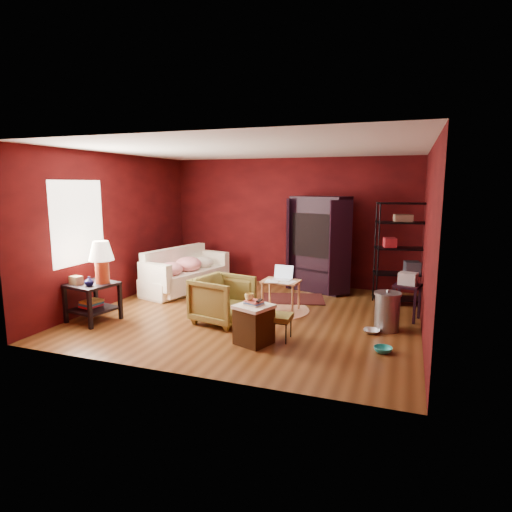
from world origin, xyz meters
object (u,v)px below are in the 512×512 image
Objects in this scene: hamper at (254,324)px; laptop_desk at (281,283)px; side_table at (97,274)px; wire_shelving at (402,249)px; armchair at (223,297)px; sofa at (184,274)px; tv_armoire at (319,242)px.

hamper is 0.82× the size of laptop_desk.
side_table is 0.70× the size of wire_shelving.
armchair is at bearing -154.76° from wire_shelving.
wire_shelving reaches higher than armchair.
hamper is at bearing -118.05° from sofa.
sofa is 1.42× the size of side_table.
side_table reaches higher than hamper.
tv_armoire reaches higher than laptop_desk.
laptop_desk is at bearing 93.34° from hamper.
tv_armoire is (0.23, 3.37, 0.74)m from hamper.
tv_armoire is (2.64, 1.06, 0.67)m from sofa.
sofa is 2.27m from side_table.
wire_shelving is (1.89, 2.83, 0.75)m from hamper.
sofa is 4.38m from wire_shelving.
hamper is (0.80, -0.71, -0.13)m from armchair.
side_table is (-1.96, -0.60, 0.38)m from armchair.
tv_armoire is at bearing 86.08° from hamper.
laptop_desk is 2.36m from wire_shelving.
wire_shelving is at bearing 56.30° from hamper.
sofa is at bearing 167.99° from laptop_desk.
tv_armoire is (0.33, 1.68, 0.54)m from laptop_desk.
sofa is 3.33m from hamper.
sofa is 2.39m from laptop_desk.
side_table reaches higher than laptop_desk.
tv_armoire is 1.74m from wire_shelving.
armchair reaches higher than sofa.
sofa is at bearing 136.19° from hamper.
wire_shelving is (4.29, 0.53, 0.68)m from sofa.
side_table is 5.40m from wire_shelving.
side_table is 1.67× the size of laptop_desk.
side_table is at bearing -162.67° from wire_shelving.
sofa is at bearing -139.45° from tv_armoire.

